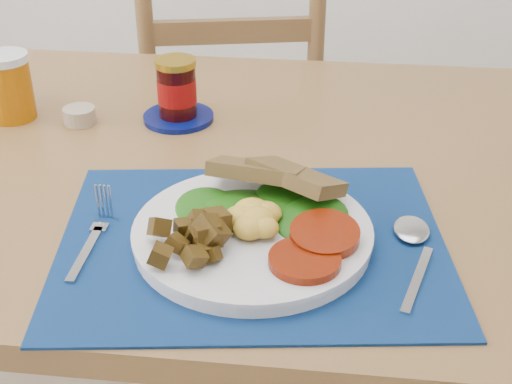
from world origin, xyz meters
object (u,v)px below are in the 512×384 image
chair_far (230,77)px  juice_glass (9,88)px  jam_on_saucer (177,94)px  breakfast_plate (247,229)px

chair_far → juice_glass: size_ratio=11.00×
jam_on_saucer → juice_glass: bearing=-175.2°
chair_far → jam_on_saucer: chair_far is taller
breakfast_plate → juice_glass: (-0.46, 0.34, 0.03)m
chair_far → juice_glass: chair_far is taller
juice_glass → jam_on_saucer: same height
chair_far → jam_on_saucer: bearing=77.6°
chair_far → jam_on_saucer: (-0.00, -0.57, 0.19)m
chair_far → breakfast_plate: bearing=87.9°
juice_glass → chair_far: bearing=63.7°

